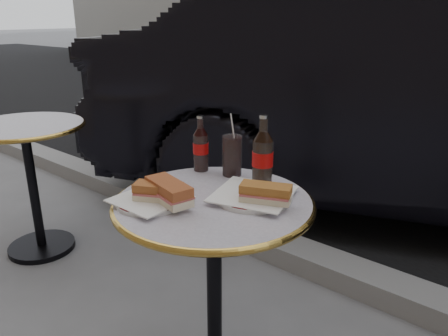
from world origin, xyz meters
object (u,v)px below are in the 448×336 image
Objects in this scene: plate_left at (150,201)px; plate_right at (253,196)px; cola_bottle_left at (201,143)px; cola_bottle_right at (263,152)px; cola_glass at (232,155)px; bistro_table at (214,300)px.

plate_right reaches higher than plate_left.
plate_right is at bearing -16.43° from cola_bottle_left.
cola_bottle_right is (0.27, -0.00, 0.02)m from cola_bottle_left.
plate_left is 1.43× the size of cola_glass.
bistro_table is 0.42m from plate_left.
cola_bottle_right is at bearing -12.89° from cola_glass.
plate_right is 0.98× the size of cola_bottle_right.
bistro_table is at bearing -109.98° from cola_bottle_right.
plate_left is at bearing -75.29° from cola_bottle_left.
cola_bottle_left is (-0.21, 0.17, 0.47)m from bistro_table.
cola_glass is (-0.15, 0.03, -0.05)m from cola_bottle_right.
cola_bottle_right is (-0.03, 0.09, 0.12)m from plate_right.
plate_left is at bearing -95.77° from cola_glass.
cola_glass is at bearing 15.63° from cola_bottle_left.
cola_bottle_left is at bearing 140.84° from bistro_table.
bistro_table is 3.63× the size of cola_bottle_left.
cola_glass is (-0.09, 0.20, 0.44)m from bistro_table.
cola_bottle_right is at bearing 108.15° from plate_right.
cola_bottle_left is 0.83× the size of cola_bottle_right.
bistro_table is 0.49m from cola_glass.
plate_right is (0.09, 0.08, 0.37)m from bistro_table.
plate_left is at bearing -133.66° from plate_right.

